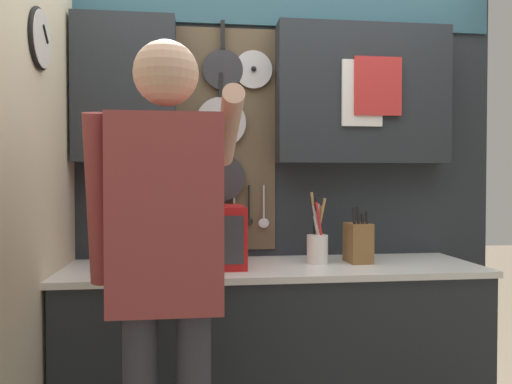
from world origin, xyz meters
TOP-DOWN VIEW (x-y plane):
  - base_cabinet_counter at (0.00, -0.00)m, footprint 2.01×0.61m
  - back_wall_unit at (0.03, 0.27)m, footprint 2.58×0.23m
  - side_wall at (-1.03, -0.41)m, footprint 0.07×1.60m
  - microwave at (-0.39, 0.02)m, footprint 0.48×0.38m
  - knife_block at (0.43, 0.02)m, footprint 0.12×0.16m
  - utensil_crock at (0.22, 0.02)m, footprint 0.11×0.11m
  - person at (-0.48, -0.67)m, footprint 0.54×0.68m

SIDE VIEW (x-z plane):
  - base_cabinet_counter at x=0.00m, z-range 0.00..0.91m
  - utensil_crock at x=0.22m, z-range 0.83..1.19m
  - knife_block at x=0.43m, z-range 0.88..1.16m
  - microwave at x=-0.39m, z-range 0.92..1.21m
  - person at x=-0.48m, z-range 0.18..1.99m
  - side_wall at x=-1.03m, z-range 0.01..2.46m
  - back_wall_unit at x=0.03m, z-range 0.26..2.71m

